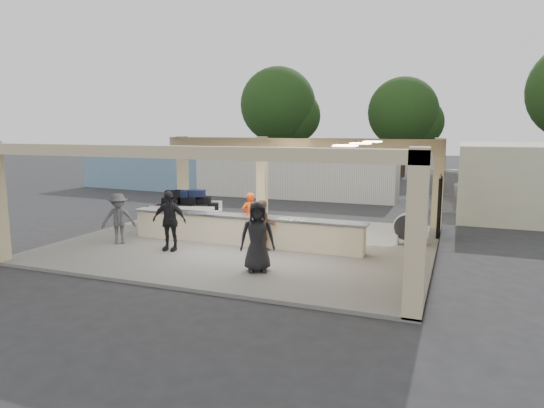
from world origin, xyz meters
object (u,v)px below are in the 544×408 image
at_px(passenger_b, 169,221).
at_px(container_white, 295,176).
at_px(luggage_cart, 186,206).
at_px(passenger_c, 119,219).
at_px(baggage_handler, 250,216).
at_px(car_white_a, 512,191).
at_px(passenger_d, 257,237).
at_px(passenger_a, 263,226).
at_px(container_blue, 160,168).
at_px(drum_fan, 408,227).
at_px(baggage_counter, 243,230).
at_px(car_dark, 457,184).

distance_m(passenger_b, container_white, 13.34).
height_order(luggage_cart, passenger_c, passenger_c).
relative_size(baggage_handler, passenger_b, 0.86).
relative_size(passenger_c, container_white, 0.15).
bearing_deg(passenger_b, car_white_a, 44.35).
xyz_separation_m(passenger_b, passenger_c, (-2.06, 0.14, -0.10)).
relative_size(passenger_c, passenger_d, 0.89).
relative_size(luggage_cart, baggage_handler, 1.73).
distance_m(passenger_c, passenger_d, 5.66).
bearing_deg(luggage_cart, passenger_a, -45.19).
distance_m(luggage_cart, passenger_d, 6.61).
bearing_deg(container_blue, luggage_cart, -48.42).
xyz_separation_m(passenger_c, passenger_d, (5.53, -1.23, 0.10)).
bearing_deg(container_white, passenger_c, -98.08).
relative_size(car_white_a, container_white, 0.47).
xyz_separation_m(drum_fan, passenger_a, (-4.12, -2.55, 0.24)).
height_order(baggage_counter, container_blue, container_blue).
bearing_deg(baggage_counter, luggage_cart, 150.78).
relative_size(passenger_a, car_dark, 0.38).
bearing_deg(container_white, baggage_counter, -80.14).
bearing_deg(car_dark, drum_fan, -176.79).
bearing_deg(container_white, passenger_a, -76.44).
xyz_separation_m(luggage_cart, car_dark, (9.69, 13.95, -0.20)).
xyz_separation_m(drum_fan, container_blue, (-16.69, 10.36, 0.72)).
height_order(car_white_a, container_blue, container_blue).
height_order(baggage_counter, passenger_b, passenger_b).
bearing_deg(car_dark, passenger_b, 163.29).
xyz_separation_m(passenger_d, car_white_a, (7.44, 15.26, -0.28)).
distance_m(luggage_cart, drum_fan, 8.34).
relative_size(luggage_cart, passenger_d, 1.48).
relative_size(baggage_handler, container_blue, 0.15).
xyz_separation_m(luggage_cart, passenger_c, (-0.63, -3.20, 0.04)).
bearing_deg(luggage_cart, container_blue, 112.16).
bearing_deg(drum_fan, passenger_a, -140.05).
height_order(baggage_counter, car_dark, car_dark).
bearing_deg(luggage_cart, baggage_handler, -32.86).
height_order(luggage_cart, car_white_a, luggage_cart).
bearing_deg(luggage_cart, car_white_a, 25.09).
bearing_deg(passenger_c, passenger_d, -50.33).
xyz_separation_m(baggage_counter, passenger_d, (1.61, -2.60, 0.46)).
xyz_separation_m(drum_fan, passenger_b, (-6.91, -3.55, 0.38)).
distance_m(passenger_d, container_white, 14.92).
bearing_deg(container_blue, passenger_b, -51.62).
relative_size(passenger_a, car_white_a, 0.30).
distance_m(baggage_handler, container_blue, 16.26).
relative_size(car_dark, container_white, 0.37).
xyz_separation_m(luggage_cart, passenger_b, (1.43, -3.34, 0.13)).
xyz_separation_m(baggage_handler, passenger_d, (1.77, -3.50, 0.14)).
xyz_separation_m(drum_fan, car_white_a, (4.00, 10.61, 0.10)).
bearing_deg(drum_fan, car_dark, 92.61).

